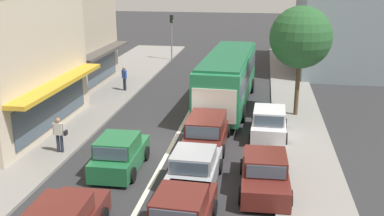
% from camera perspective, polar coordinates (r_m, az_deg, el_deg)
% --- Properties ---
extents(ground_plane, '(140.00, 140.00, 0.00)m').
position_cam_1_polar(ground_plane, '(21.47, -2.70, -4.94)').
color(ground_plane, '#2D2D30').
extents(lane_centre_line, '(0.20, 28.00, 0.01)m').
position_cam_1_polar(lane_centre_line, '(25.15, -0.86, -1.54)').
color(lane_centre_line, silver).
rests_on(lane_centre_line, ground).
extents(sidewalk_left, '(5.20, 44.00, 0.14)m').
position_cam_1_polar(sidewalk_left, '(28.84, -13.60, 0.57)').
color(sidewalk_left, gray).
rests_on(sidewalk_left, ground).
extents(kerb_right, '(2.80, 44.00, 0.12)m').
position_cam_1_polar(kerb_right, '(26.78, 13.08, -0.70)').
color(kerb_right, gray).
rests_on(kerb_right, ground).
extents(shopfront_mid_block, '(7.16, 8.49, 6.84)m').
position_cam_1_polar(shopfront_mid_block, '(33.00, -16.91, 8.33)').
color(shopfront_mid_block, '#B2A38E').
rests_on(shopfront_mid_block, ground).
extents(building_right_far, '(10.02, 11.53, 9.68)m').
position_cam_1_polar(building_right_far, '(39.78, 20.10, 11.49)').
color(building_right_far, '#84939E').
rests_on(building_right_far, ground).
extents(city_bus, '(3.10, 10.96, 3.23)m').
position_cam_1_polar(city_bus, '(27.49, 4.59, 4.10)').
color(city_bus, '#237A4C').
rests_on(city_bus, ground).
extents(hatchback_behind_bus_near, '(1.85, 3.72, 1.54)m').
position_cam_1_polar(hatchback_behind_bus_near, '(19.03, -9.17, -5.83)').
color(hatchback_behind_bus_near, '#1E6638').
rests_on(hatchback_behind_bus_near, ground).
extents(sedan_adjacent_lane_trail, '(1.97, 4.24, 1.47)m').
position_cam_1_polar(sedan_adjacent_lane_trail, '(17.51, 0.23, -7.87)').
color(sedan_adjacent_lane_trail, '#9EA3A8').
rests_on(sedan_adjacent_lane_trail, ground).
extents(wagon_adjacent_lane_lead, '(1.98, 4.52, 1.58)m').
position_cam_1_polar(wagon_adjacent_lane_lead, '(21.26, 1.91, -3.00)').
color(wagon_adjacent_lane_lead, '#561E19').
rests_on(wagon_adjacent_lane_lead, ground).
extents(sedan_queue_gap_filler, '(2.04, 4.27, 1.47)m').
position_cam_1_polar(sedan_queue_gap_filler, '(14.51, -1.48, -13.56)').
color(sedan_queue_gap_filler, '#561E19').
rests_on(sedan_queue_gap_filler, ground).
extents(parked_sedan_kerb_front, '(1.99, 4.25, 1.47)m').
position_cam_1_polar(parked_sedan_kerb_front, '(17.48, 9.22, -8.16)').
color(parked_sedan_kerb_front, '#561E19').
rests_on(parked_sedan_kerb_front, ground).
extents(parked_hatchback_kerb_second, '(1.89, 3.74, 1.54)m').
position_cam_1_polar(parked_hatchback_kerb_second, '(22.80, 9.74, -1.93)').
color(parked_hatchback_kerb_second, silver).
rests_on(parked_hatchback_kerb_second, ground).
extents(traffic_light_downstreet, '(0.32, 0.24, 4.20)m').
position_cam_1_polar(traffic_light_downstreet, '(41.23, -2.61, 9.89)').
color(traffic_light_downstreet, gray).
rests_on(traffic_light_downstreet, ground).
extents(street_tree_right, '(3.41, 3.41, 6.25)m').
position_cam_1_polar(street_tree_right, '(25.47, 13.65, 8.69)').
color(street_tree_right, brown).
rests_on(street_tree_right, ground).
extents(pedestrian_with_handbag_near, '(0.65, 0.25, 1.63)m').
position_cam_1_polar(pedestrian_with_handbag_near, '(21.03, -16.50, -3.03)').
color(pedestrian_with_handbag_near, '#232838').
rests_on(pedestrian_with_handbag_near, sidewalk_left).
extents(pedestrian_browsing_midblock, '(0.40, 0.46, 1.63)m').
position_cam_1_polar(pedestrian_browsing_midblock, '(31.02, -8.59, 3.92)').
color(pedestrian_browsing_midblock, '#232838').
rests_on(pedestrian_browsing_midblock, sidewalk_left).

